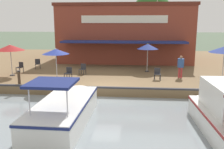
{
  "coord_description": "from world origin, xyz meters",
  "views": [
    {
      "loc": [
        14.94,
        2.07,
        4.64
      ],
      "look_at": [
        -1.0,
        0.63,
        1.3
      ],
      "focal_mm": 40.0,
      "sensor_mm": 36.0,
      "label": 1
    }
  ],
  "objects_px": {
    "waterfront_restaurant": "(125,33)",
    "cafe_chair_under_first_umbrella": "(20,67)",
    "person_at_quay_edge": "(181,64)",
    "mooring_post": "(19,78)",
    "motorboat_distant_upstream": "(67,107)",
    "cafe_chair_facing_river": "(38,63)",
    "tree_behind_restaurant": "(150,14)",
    "patio_umbrella_by_entrance": "(56,52)",
    "patio_umbrella_mid_patio_right": "(148,46)",
    "cafe_chair_beside_entrance": "(83,69)",
    "cafe_chair_back_row_seat": "(157,73)",
    "cafe_chair_far_corner_seat": "(68,72)",
    "patio_umbrella_back_row": "(10,48)"
  },
  "relations": [
    {
      "from": "patio_umbrella_by_entrance",
      "to": "tree_behind_restaurant",
      "type": "distance_m",
      "value": 16.89
    },
    {
      "from": "waterfront_restaurant",
      "to": "cafe_chair_under_first_umbrella",
      "type": "bearing_deg",
      "value": -44.26
    },
    {
      "from": "cafe_chair_far_corner_seat",
      "to": "cafe_chair_facing_river",
      "type": "height_order",
      "value": "same"
    },
    {
      "from": "patio_umbrella_back_row",
      "to": "patio_umbrella_by_entrance",
      "type": "bearing_deg",
      "value": 67.38
    },
    {
      "from": "cafe_chair_facing_river",
      "to": "cafe_chair_beside_entrance",
      "type": "bearing_deg",
      "value": 64.12
    },
    {
      "from": "cafe_chair_under_first_umbrella",
      "to": "cafe_chair_beside_entrance",
      "type": "relative_size",
      "value": 1.0
    },
    {
      "from": "patio_umbrella_by_entrance",
      "to": "mooring_post",
      "type": "xyz_separation_m",
      "value": [
        1.18,
        -2.17,
        -1.6
      ]
    },
    {
      "from": "person_at_quay_edge",
      "to": "motorboat_distant_upstream",
      "type": "height_order",
      "value": "motorboat_distant_upstream"
    },
    {
      "from": "cafe_chair_under_first_umbrella",
      "to": "cafe_chair_back_row_seat",
      "type": "distance_m",
      "value": 11.18
    },
    {
      "from": "patio_umbrella_back_row",
      "to": "cafe_chair_under_first_umbrella",
      "type": "xyz_separation_m",
      "value": [
        -1.3,
        0.05,
        -1.69
      ]
    },
    {
      "from": "cafe_chair_back_row_seat",
      "to": "cafe_chair_beside_entrance",
      "type": "height_order",
      "value": "same"
    },
    {
      "from": "cafe_chair_facing_river",
      "to": "mooring_post",
      "type": "bearing_deg",
      "value": 10.41
    },
    {
      "from": "patio_umbrella_by_entrance",
      "to": "patio_umbrella_back_row",
      "type": "height_order",
      "value": "patio_umbrella_back_row"
    },
    {
      "from": "motorboat_distant_upstream",
      "to": "waterfront_restaurant",
      "type": "bearing_deg",
      "value": 172.83
    },
    {
      "from": "patio_umbrella_mid_patio_right",
      "to": "cafe_chair_back_row_seat",
      "type": "xyz_separation_m",
      "value": [
        3.02,
        0.58,
        -1.63
      ]
    },
    {
      "from": "patio_umbrella_mid_patio_right",
      "to": "person_at_quay_edge",
      "type": "relative_size",
      "value": 1.43
    },
    {
      "from": "cafe_chair_facing_river",
      "to": "tree_behind_restaurant",
      "type": "xyz_separation_m",
      "value": [
        -10.17,
        10.44,
        4.6
      ]
    },
    {
      "from": "cafe_chair_back_row_seat",
      "to": "tree_behind_restaurant",
      "type": "height_order",
      "value": "tree_behind_restaurant"
    },
    {
      "from": "cafe_chair_facing_river",
      "to": "tree_behind_restaurant",
      "type": "bearing_deg",
      "value": 134.26
    },
    {
      "from": "patio_umbrella_by_entrance",
      "to": "person_at_quay_edge",
      "type": "height_order",
      "value": "patio_umbrella_by_entrance"
    },
    {
      "from": "mooring_post",
      "to": "cafe_chair_facing_river",
      "type": "bearing_deg",
      "value": -169.59
    },
    {
      "from": "waterfront_restaurant",
      "to": "tree_behind_restaurant",
      "type": "height_order",
      "value": "waterfront_restaurant"
    },
    {
      "from": "tree_behind_restaurant",
      "to": "patio_umbrella_mid_patio_right",
      "type": "bearing_deg",
      "value": -4.05
    },
    {
      "from": "cafe_chair_far_corner_seat",
      "to": "tree_behind_restaurant",
      "type": "bearing_deg",
      "value": 154.73
    },
    {
      "from": "patio_umbrella_mid_patio_right",
      "to": "cafe_chair_far_corner_seat",
      "type": "xyz_separation_m",
      "value": [
        3.27,
        -5.86,
        -1.63
      ]
    },
    {
      "from": "cafe_chair_beside_entrance",
      "to": "tree_behind_restaurant",
      "type": "relative_size",
      "value": 0.11
    },
    {
      "from": "patio_umbrella_by_entrance",
      "to": "cafe_chair_far_corner_seat",
      "type": "bearing_deg",
      "value": 150.93
    },
    {
      "from": "waterfront_restaurant",
      "to": "patio_umbrella_mid_patio_right",
      "type": "height_order",
      "value": "waterfront_restaurant"
    },
    {
      "from": "cafe_chair_beside_entrance",
      "to": "mooring_post",
      "type": "relative_size",
      "value": 0.86
    },
    {
      "from": "patio_umbrella_mid_patio_right",
      "to": "mooring_post",
      "type": "relative_size",
      "value": 2.42
    },
    {
      "from": "cafe_chair_far_corner_seat",
      "to": "cafe_chair_facing_river",
      "type": "distance_m",
      "value": 5.42
    },
    {
      "from": "patio_umbrella_back_row",
      "to": "cafe_chair_under_first_umbrella",
      "type": "distance_m",
      "value": 2.13
    },
    {
      "from": "motorboat_distant_upstream",
      "to": "cafe_chair_facing_river",
      "type": "bearing_deg",
      "value": -151.83
    },
    {
      "from": "cafe_chair_beside_entrance",
      "to": "mooring_post",
      "type": "height_order",
      "value": "mooring_post"
    },
    {
      "from": "patio_umbrella_by_entrance",
      "to": "cafe_chair_beside_entrance",
      "type": "distance_m",
      "value": 3.34
    },
    {
      "from": "patio_umbrella_mid_patio_right",
      "to": "cafe_chair_beside_entrance",
      "type": "height_order",
      "value": "patio_umbrella_mid_patio_right"
    },
    {
      "from": "cafe_chair_under_first_umbrella",
      "to": "person_at_quay_edge",
      "type": "height_order",
      "value": "person_at_quay_edge"
    },
    {
      "from": "patio_umbrella_back_row",
      "to": "tree_behind_restaurant",
      "type": "xyz_separation_m",
      "value": [
        -13.3,
        11.27,
        2.9
      ]
    },
    {
      "from": "motorboat_distant_upstream",
      "to": "mooring_post",
      "type": "height_order",
      "value": "motorboat_distant_upstream"
    },
    {
      "from": "cafe_chair_under_first_umbrella",
      "to": "cafe_chair_facing_river",
      "type": "bearing_deg",
      "value": 156.97
    },
    {
      "from": "mooring_post",
      "to": "patio_umbrella_by_entrance",
      "type": "bearing_deg",
      "value": 118.58
    },
    {
      "from": "patio_umbrella_by_entrance",
      "to": "cafe_chair_far_corner_seat",
      "type": "relative_size",
      "value": 2.74
    },
    {
      "from": "cafe_chair_back_row_seat",
      "to": "patio_umbrella_by_entrance",
      "type": "bearing_deg",
      "value": -79.96
    },
    {
      "from": "patio_umbrella_by_entrance",
      "to": "cafe_chair_back_row_seat",
      "type": "relative_size",
      "value": 2.74
    },
    {
      "from": "cafe_chair_far_corner_seat",
      "to": "person_at_quay_edge",
      "type": "relative_size",
      "value": 0.51
    },
    {
      "from": "cafe_chair_beside_entrance",
      "to": "person_at_quay_edge",
      "type": "xyz_separation_m",
      "value": [
        0.6,
        7.47,
        0.56
      ]
    },
    {
      "from": "patio_umbrella_back_row",
      "to": "cafe_chair_back_row_seat",
      "type": "xyz_separation_m",
      "value": [
        0.47,
        11.09,
        -1.69
      ]
    },
    {
      "from": "mooring_post",
      "to": "person_at_quay_edge",
      "type": "bearing_deg",
      "value": 106.37
    },
    {
      "from": "cafe_chair_facing_river",
      "to": "motorboat_distant_upstream",
      "type": "xyz_separation_m",
      "value": [
        10.16,
        5.44,
        -0.4
      ]
    },
    {
      "from": "cafe_chair_facing_river",
      "to": "tree_behind_restaurant",
      "type": "height_order",
      "value": "tree_behind_restaurant"
    }
  ]
}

